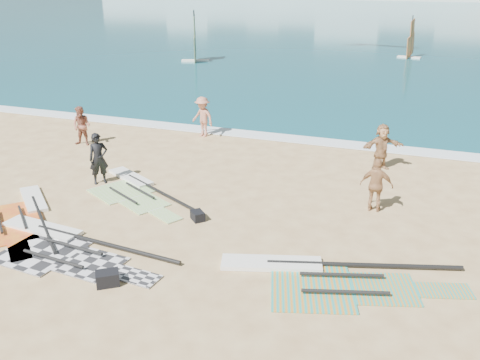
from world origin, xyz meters
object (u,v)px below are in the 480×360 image
(beachgoer_right, at_px, (382,147))
(beachgoer_back, at_px, (376,185))
(rig_grey, at_px, (62,245))
(rig_orange, at_px, (321,276))
(rig_red, at_px, (23,214))
(beachgoer_mid, at_px, (203,117))
(gear_bag_near, at_px, (107,278))
(gear_bag_far, at_px, (198,216))
(person_wetsuit, at_px, (99,159))
(beachgoer_left, at_px, (82,126))
(rig_green, at_px, (135,189))

(beachgoer_right, bearing_deg, beachgoer_back, -117.89)
(rig_grey, height_order, beachgoer_back, beachgoer_back)
(rig_orange, height_order, beachgoer_back, beachgoer_back)
(rig_red, bearing_deg, beachgoer_right, 81.81)
(beachgoer_mid, bearing_deg, rig_grey, -66.57)
(beachgoer_mid, bearing_deg, gear_bag_near, -56.48)
(rig_orange, height_order, rig_red, rig_orange)
(rig_orange, height_order, gear_bag_far, gear_bag_far)
(rig_red, relative_size, beachgoer_mid, 2.46)
(gear_bag_far, xyz_separation_m, person_wetsuit, (-4.83, 1.72, 0.83))
(gear_bag_near, xyz_separation_m, beachgoer_mid, (-3.07, 13.08, 0.79))
(gear_bag_far, distance_m, beachgoer_mid, 9.53)
(rig_red, distance_m, beachgoer_left, 7.79)
(rig_grey, relative_size, beachgoer_mid, 3.26)
(rig_green, distance_m, beachgoer_mid, 7.30)
(rig_red, xyz_separation_m, gear_bag_near, (4.98, -2.65, 0.14))
(rig_green, bearing_deg, beachgoer_back, 36.74)
(rig_red, bearing_deg, rig_orange, 40.12)
(rig_green, distance_m, gear_bag_far, 3.57)
(rig_grey, xyz_separation_m, rig_red, (-2.55, 1.34, -0.00))
(rig_grey, bearing_deg, beachgoer_left, 127.30)
(beachgoer_mid, relative_size, beachgoer_right, 1.04)
(rig_orange, bearing_deg, rig_grey, 170.23)
(gear_bag_far, relative_size, person_wetsuit, 0.25)
(rig_grey, bearing_deg, person_wetsuit, 116.46)
(beachgoer_left, height_order, beachgoer_back, beachgoer_back)
(gear_bag_far, bearing_deg, beachgoer_back, 27.11)
(person_wetsuit, relative_size, beachgoer_mid, 1.00)
(rig_green, height_order, beachgoer_right, beachgoer_right)
(gear_bag_near, relative_size, beachgoer_left, 0.32)
(beachgoer_back, bearing_deg, gear_bag_far, 27.58)
(beachgoer_left, bearing_deg, beachgoer_mid, 28.71)
(rig_green, height_order, beachgoer_back, beachgoer_back)
(beachgoer_right, bearing_deg, person_wetsuit, 176.43)
(rig_orange, height_order, beachgoer_mid, beachgoer_mid)
(rig_red, relative_size, gear_bag_far, 9.64)
(rig_orange, bearing_deg, beachgoer_mid, 110.30)
(rig_grey, distance_m, rig_red, 2.88)
(rig_red, height_order, beachgoer_left, beachgoer_left)
(beachgoer_mid, bearing_deg, gear_bag_far, -47.00)
(rig_red, height_order, beachgoer_back, beachgoer_back)
(rig_red, relative_size, beachgoer_right, 2.55)
(gear_bag_near, bearing_deg, beachgoer_mid, 103.20)
(rig_green, xyz_separation_m, beachgoer_left, (-5.11, 4.03, 0.86))
(rig_green, height_order, rig_red, same)
(gear_bag_near, bearing_deg, person_wetsuit, 125.05)
(rig_orange, relative_size, beachgoer_back, 3.59)
(person_wetsuit, bearing_deg, beachgoer_back, -39.23)
(beachgoer_mid, bearing_deg, person_wetsuit, -79.12)
(rig_green, height_order, beachgoer_mid, beachgoer_mid)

